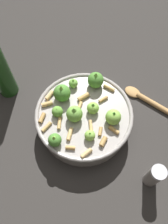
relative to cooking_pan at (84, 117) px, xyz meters
name	(u,v)px	position (x,y,z in m)	size (l,w,h in m)	color
ground_plane	(84,124)	(0.00, 0.00, -0.04)	(2.40, 2.40, 0.00)	#2D2B28
cooking_pan	(84,117)	(0.00, 0.00, 0.00)	(0.27, 0.27, 0.13)	#9E9993
pepper_shaker	(154,176)	(-0.11, -0.21, 0.00)	(0.04, 0.04, 0.10)	gray
wooden_spoon	(154,104)	(0.12, -0.19, -0.04)	(0.11, 0.23, 0.02)	#B2844C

